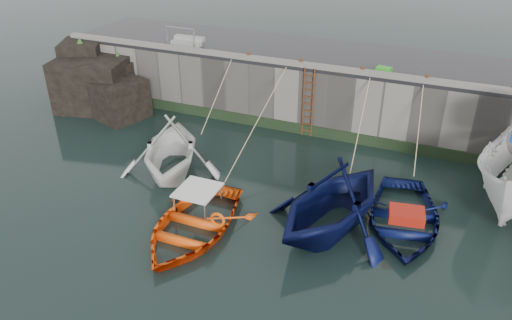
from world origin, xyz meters
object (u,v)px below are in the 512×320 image
at_px(bollard_b, 301,63).
at_px(bollard_d, 427,78).
at_px(bollard_a, 249,56).
at_px(boat_near_blacktrim, 330,229).
at_px(bollard_c, 362,70).
at_px(fish_crate, 384,71).
at_px(boat_near_navy, 402,224).
at_px(ladder, 308,103).
at_px(boat_near_white, 172,171).
at_px(boat_near_blue, 193,231).

relative_size(bollard_b, bollard_d, 1.00).
bearing_deg(bollard_a, bollard_d, 0.00).
bearing_deg(boat_near_blacktrim, bollard_d, 92.61).
bearing_deg(boat_near_blacktrim, bollard_c, 113.98).
bearing_deg(bollard_a, fish_crate, 2.73).
bearing_deg(bollard_d, bollard_a, 180.00).
bearing_deg(boat_near_navy, ladder, 124.70).
xyz_separation_m(boat_near_white, boat_near_navy, (9.12, -0.08, 0.00)).
bearing_deg(boat_near_navy, boat_near_white, 170.10).
height_order(boat_near_navy, bollard_b, bollard_b).
distance_m(ladder, bollard_d, 5.11).
bearing_deg(bollard_c, bollard_d, 0.00).
bearing_deg(boat_near_blue, bollard_c, 67.66).
bearing_deg(ladder, boat_near_blacktrim, -65.88).
height_order(boat_near_blue, boat_near_blacktrim, boat_near_blacktrim).
bearing_deg(bollard_d, boat_near_white, -147.86).
bearing_deg(boat_near_blue, boat_near_navy, 25.37).
distance_m(boat_near_blue, bollard_a, 9.48).
xyz_separation_m(boat_near_blue, bollard_a, (-1.71, 8.72, 3.30)).
xyz_separation_m(fish_crate, bollard_a, (-6.04, -0.29, -0.01)).
bearing_deg(bollard_c, bollard_a, 180.00).
height_order(boat_near_white, bollard_d, bollard_d).
distance_m(boat_near_blue, boat_near_blacktrim, 4.61).
xyz_separation_m(boat_near_navy, bollard_b, (-5.61, 5.62, 3.30)).
distance_m(fish_crate, bollard_a, 6.05).
height_order(ladder, boat_near_navy, ladder).
bearing_deg(boat_near_white, boat_near_navy, -23.72).
bearing_deg(fish_crate, bollard_b, -166.28).
height_order(ladder, bollard_c, bollard_c).
distance_m(boat_near_blue, boat_near_navy, 7.12).
bearing_deg(bollard_a, boat_near_white, -100.30).
bearing_deg(bollard_c, boat_near_blacktrim, -84.06).
bearing_deg(boat_near_navy, boat_near_blacktrim, -160.26).
xyz_separation_m(boat_near_blue, bollard_d, (6.09, 8.72, 3.30)).
height_order(fish_crate, bollard_d, fish_crate).
relative_size(boat_near_blacktrim, fish_crate, 8.76).
distance_m(bollard_a, bollard_c, 5.20).
xyz_separation_m(bollard_a, bollard_d, (7.80, 0.00, 0.00)).
distance_m(bollard_a, bollard_b, 2.50).
relative_size(boat_near_blue, fish_crate, 8.19).
xyz_separation_m(boat_near_navy, bollard_c, (-2.91, 5.62, 3.30)).
bearing_deg(bollard_d, bollard_c, 180.00).
xyz_separation_m(boat_near_blue, boat_near_navy, (6.40, 3.11, 0.00)).
xyz_separation_m(boat_near_blacktrim, bollard_d, (1.89, 6.84, 3.30)).
height_order(boat_near_blue, bollard_a, bollard_a).
relative_size(fish_crate, bollard_c, 2.18).
relative_size(boat_near_blue, bollard_b, 17.86).
bearing_deg(boat_near_blacktrim, boat_near_blue, -137.84).
height_order(ladder, bollard_a, bollard_a).
bearing_deg(bollard_c, boat_near_white, -138.28).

